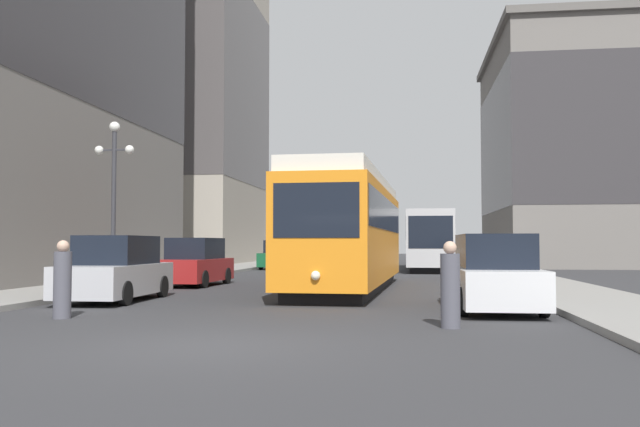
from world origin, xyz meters
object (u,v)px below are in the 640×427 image
object	(u,v)px
parked_car_right_far	(493,275)
pedestrian_crossing_near	(450,288)
transit_bus	(429,238)
lamp_post_left_near	(114,178)
streetcar	(350,229)
parked_car_left_mid	(116,271)
parked_car_left_far	(280,256)
parked_car_left_near	(195,263)
pedestrian_crossing_far	(62,282)

from	to	relation	value
parked_car_right_far	pedestrian_crossing_near	world-z (taller)	parked_car_right_far
parked_car_right_far	transit_bus	bearing A→B (deg)	-89.11
lamp_post_left_near	streetcar	bearing A→B (deg)	10.96
streetcar	transit_bus	bearing A→B (deg)	82.22
parked_car_right_far	parked_car_left_mid	bearing A→B (deg)	-8.26
parked_car_left_far	lamp_post_left_near	bearing A→B (deg)	-91.96
streetcar	parked_car_left_far	bearing A→B (deg)	110.50
streetcar	parked_car_right_far	size ratio (longest dim) A/B	2.71
parked_car_right_far	parked_car_left_near	bearing A→B (deg)	-40.08
parked_car_left_mid	pedestrian_crossing_far	world-z (taller)	parked_car_left_mid
parked_car_right_far	lamp_post_left_near	bearing A→B (deg)	-24.28
parked_car_left_far	pedestrian_crossing_far	bearing A→B (deg)	-85.07
parked_car_left_near	lamp_post_left_near	size ratio (longest dim) A/B	0.76
parked_car_left_mid	parked_car_left_far	size ratio (longest dim) A/B	0.98
parked_car_left_mid	pedestrian_crossing_far	bearing A→B (deg)	-81.36
parked_car_left_mid	pedestrian_crossing_near	world-z (taller)	parked_car_left_mid
streetcar	parked_car_left_near	world-z (taller)	streetcar
parked_car_left_mid	parked_car_right_far	world-z (taller)	same
parked_car_left_mid	pedestrian_crossing_far	xyz separation A→B (m)	(0.77, -4.38, -0.07)
lamp_post_left_near	pedestrian_crossing_near	bearing A→B (deg)	-39.41
streetcar	pedestrian_crossing_far	xyz separation A→B (m)	(-5.33, -9.83, -1.32)
streetcar	pedestrian_crossing_near	world-z (taller)	streetcar
pedestrian_crossing_far	streetcar	bearing A→B (deg)	-5.93
transit_bus	pedestrian_crossing_far	size ratio (longest dim) A/B	7.29
transit_bus	parked_car_left_mid	xyz separation A→B (m)	(-9.39, -23.57, -1.10)
transit_bus	parked_car_left_far	xyz separation A→B (m)	(-9.38, 0.64, -1.10)
pedestrian_crossing_near	lamp_post_left_near	world-z (taller)	lamp_post_left_near
streetcar	pedestrian_crossing_far	bearing A→B (deg)	-115.98
parked_car_left_near	transit_bus	bearing A→B (deg)	63.28
streetcar	pedestrian_crossing_far	size ratio (longest dim) A/B	8.13
streetcar	pedestrian_crossing_far	world-z (taller)	streetcar
transit_bus	parked_car_left_mid	size ratio (longest dim) A/B	2.67
lamp_post_left_near	parked_car_left_mid	bearing A→B (deg)	-64.03
streetcar	transit_bus	xyz separation A→B (m)	(3.28, 18.12, -0.15)
parked_car_left_far	pedestrian_crossing_near	bearing A→B (deg)	-69.66
transit_bus	parked_car_left_far	world-z (taller)	transit_bus
parked_car_right_far	lamp_post_left_near	distance (m)	13.47
parked_car_left_mid	parked_car_right_far	xyz separation A→B (m)	(10.15, -1.32, 0.00)
transit_bus	parked_car_right_far	world-z (taller)	transit_bus
parked_car_left_near	parked_car_right_far	bearing A→B (deg)	-36.47
parked_car_right_far	lamp_post_left_near	xyz separation A→B (m)	(-12.05, 5.22, 3.01)
streetcar	pedestrian_crossing_far	distance (m)	11.26
pedestrian_crossing_near	lamp_post_left_near	xyz separation A→B (m)	(-10.80, 8.88, 3.09)
parked_car_left_far	parked_car_right_far	bearing A→B (deg)	-64.95
parked_car_left_mid	parked_car_left_far	bearing A→B (deg)	88.60
parked_car_right_far	pedestrian_crossing_far	world-z (taller)	parked_car_right_far
transit_bus	parked_car_left_mid	distance (m)	25.40
streetcar	lamp_post_left_near	distance (m)	8.34
parked_car_right_far	lamp_post_left_near	world-z (taller)	lamp_post_left_near
parked_car_left_near	parked_car_left_far	size ratio (longest dim) A/B	0.93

